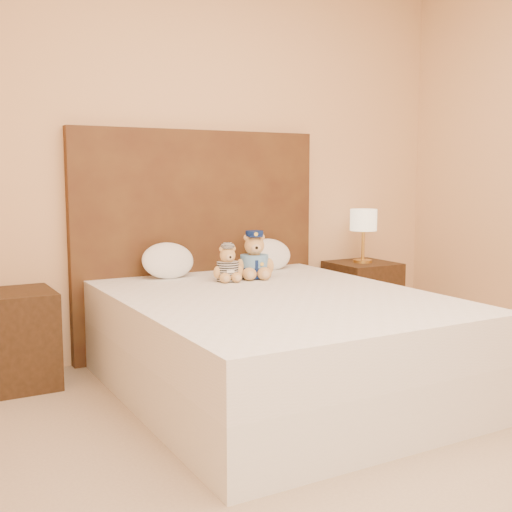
{
  "coord_description": "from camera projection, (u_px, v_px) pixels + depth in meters",
  "views": [
    {
      "loc": [
        -1.79,
        -1.77,
        1.2
      ],
      "look_at": [
        0.02,
        1.45,
        0.73
      ],
      "focal_mm": 45.0,
      "sensor_mm": 36.0,
      "label": 1
    }
  ],
  "objects": [
    {
      "name": "ground",
      "position": [
        429.0,
        479.0,
        2.55
      ],
      "size": [
        4.0,
        4.5,
        0.0
      ],
      "primitive_type": "cube",
      "color": "tan",
      "rests_on": "ground"
    },
    {
      "name": "room_walls",
      "position": [
        366.0,
        31.0,
        2.72
      ],
      "size": [
        4.04,
        4.52,
        2.72
      ],
      "color": "#DEAB79",
      "rests_on": "ground"
    },
    {
      "name": "bed",
      "position": [
        275.0,
        343.0,
        3.55
      ],
      "size": [
        1.6,
        2.0,
        0.55
      ],
      "color": "white",
      "rests_on": "ground"
    },
    {
      "name": "headboard",
      "position": [
        199.0,
        242.0,
        4.37
      ],
      "size": [
        1.75,
        0.08,
        1.5
      ],
      "primitive_type": "cube",
      "color": "#513518",
      "rests_on": "ground"
    },
    {
      "name": "nightstand_left",
      "position": [
        14.0,
        339.0,
        3.64
      ],
      "size": [
        0.45,
        0.45,
        0.55
      ],
      "primitive_type": "cube",
      "color": "#3A2212",
      "rests_on": "ground"
    },
    {
      "name": "nightstand_right",
      "position": [
        362.0,
        298.0,
        4.85
      ],
      "size": [
        0.45,
        0.45,
        0.55
      ],
      "primitive_type": "cube",
      "color": "#3A2212",
      "rests_on": "ground"
    },
    {
      "name": "lamp",
      "position": [
        363.0,
        223.0,
        4.78
      ],
      "size": [
        0.2,
        0.2,
        0.4
      ],
      "color": "gold",
      "rests_on": "nightstand_right"
    },
    {
      "name": "teddy_police",
      "position": [
        254.0,
        255.0,
        4.06
      ],
      "size": [
        0.32,
        0.32,
        0.3
      ],
      "primitive_type": null,
      "rotation": [
        0.0,
        0.0,
        -0.32
      ],
      "color": "tan",
      "rests_on": "bed"
    },
    {
      "name": "teddy_prisoner",
      "position": [
        228.0,
        263.0,
        3.95
      ],
      "size": [
        0.23,
        0.22,
        0.22
      ],
      "primitive_type": null,
      "rotation": [
        0.0,
        0.0,
        -0.18
      ],
      "color": "tan",
      "rests_on": "bed"
    },
    {
      "name": "pillow_left",
      "position": [
        168.0,
        259.0,
        4.08
      ],
      "size": [
        0.35,
        0.22,
        0.25
      ],
      "primitive_type": "ellipsoid",
      "color": "white",
      "rests_on": "bed"
    },
    {
      "name": "pillow_right",
      "position": [
        269.0,
        253.0,
        4.44
      ],
      "size": [
        0.33,
        0.21,
        0.23
      ],
      "primitive_type": "ellipsoid",
      "color": "white",
      "rests_on": "bed"
    }
  ]
}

